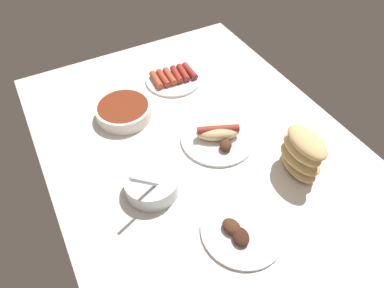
{
  "coord_description": "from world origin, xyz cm",
  "views": [
    {
      "loc": [
        62.82,
        -36.21,
        79.05
      ],
      "look_at": [
        1.88,
        -3.23,
        3.0
      ],
      "focal_mm": 32.37,
      "sensor_mm": 36.0,
      "label": 1
    }
  ],
  "objects_px": {
    "plate_grilled_meat": "(242,230)",
    "bowl_coleslaw": "(152,183)",
    "plate_hotdog_assembled": "(218,136)",
    "plate_sausages": "(173,78)",
    "bowl_chili": "(124,110)",
    "bread_stack": "(302,154)"
  },
  "relations": [
    {
      "from": "bowl_coleslaw",
      "to": "plate_sausages",
      "type": "bearing_deg",
      "value": 146.94
    },
    {
      "from": "plate_sausages",
      "to": "plate_grilled_meat",
      "type": "xyz_separation_m",
      "value": [
        0.64,
        -0.12,
        -0.0
      ]
    },
    {
      "from": "bowl_chili",
      "to": "bread_stack",
      "type": "xyz_separation_m",
      "value": [
        0.45,
        0.35,
        0.05
      ]
    },
    {
      "from": "plate_hotdog_assembled",
      "to": "bowl_chili",
      "type": "bearing_deg",
      "value": -137.97
    },
    {
      "from": "plate_hotdog_assembled",
      "to": "bowl_coleslaw",
      "type": "xyz_separation_m",
      "value": [
        0.08,
        -0.26,
        0.01
      ]
    },
    {
      "from": "bread_stack",
      "to": "bowl_chili",
      "type": "bearing_deg",
      "value": -141.87
    },
    {
      "from": "bread_stack",
      "to": "plate_grilled_meat",
      "type": "height_order",
      "value": "bread_stack"
    },
    {
      "from": "bowl_chili",
      "to": "plate_hotdog_assembled",
      "type": "xyz_separation_m",
      "value": [
        0.24,
        0.22,
        -0.01
      ]
    },
    {
      "from": "plate_hotdog_assembled",
      "to": "bread_stack",
      "type": "height_order",
      "value": "bread_stack"
    },
    {
      "from": "plate_grilled_meat",
      "to": "plate_hotdog_assembled",
      "type": "bearing_deg",
      "value": 159.41
    },
    {
      "from": "bowl_chili",
      "to": "plate_grilled_meat",
      "type": "xyz_separation_m",
      "value": [
        0.54,
        0.1,
        -0.02
      ]
    },
    {
      "from": "plate_grilled_meat",
      "to": "bowl_coleslaw",
      "type": "bearing_deg",
      "value": -147.14
    },
    {
      "from": "plate_hotdog_assembled",
      "to": "plate_sausages",
      "type": "distance_m",
      "value": 0.34
    },
    {
      "from": "bowl_chili",
      "to": "plate_sausages",
      "type": "bearing_deg",
      "value": 112.93
    },
    {
      "from": "plate_sausages",
      "to": "bowl_coleslaw",
      "type": "distance_m",
      "value": 0.49
    },
    {
      "from": "bread_stack",
      "to": "plate_grilled_meat",
      "type": "bearing_deg",
      "value": -70.61
    },
    {
      "from": "plate_hotdog_assembled",
      "to": "plate_sausages",
      "type": "height_order",
      "value": "plate_hotdog_assembled"
    },
    {
      "from": "bowl_chili",
      "to": "plate_sausages",
      "type": "xyz_separation_m",
      "value": [
        -0.1,
        0.23,
        -0.01
      ]
    },
    {
      "from": "plate_hotdog_assembled",
      "to": "bread_stack",
      "type": "xyz_separation_m",
      "value": [
        0.21,
        0.14,
        0.05
      ]
    },
    {
      "from": "plate_sausages",
      "to": "bowl_coleslaw",
      "type": "xyz_separation_m",
      "value": [
        0.41,
        -0.27,
        0.02
      ]
    },
    {
      "from": "bowl_chili",
      "to": "bowl_coleslaw",
      "type": "distance_m",
      "value": 0.32
    },
    {
      "from": "plate_hotdog_assembled",
      "to": "plate_grilled_meat",
      "type": "relative_size",
      "value": 1.08
    }
  ]
}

